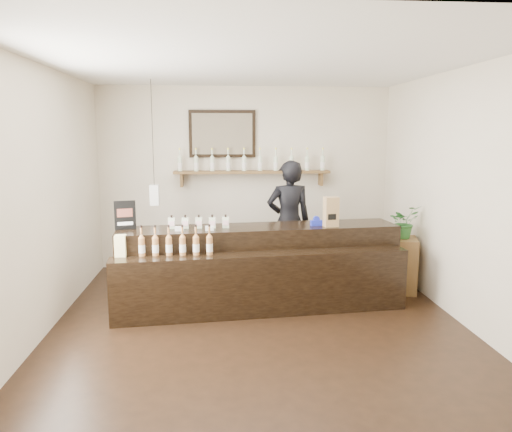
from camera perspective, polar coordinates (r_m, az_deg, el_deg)
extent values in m
plane|color=black|center=(5.71, 0.26, -12.02)|extent=(5.00, 5.00, 0.00)
plane|color=beige|center=(7.84, -1.26, 4.39)|extent=(4.50, 0.00, 4.50)
plane|color=beige|center=(2.91, 4.37, -4.25)|extent=(4.50, 0.00, 4.50)
plane|color=beige|center=(5.64, -23.18, 1.66)|extent=(0.00, 5.00, 5.00)
plane|color=beige|center=(5.98, 22.31, 2.12)|extent=(0.00, 5.00, 5.00)
plane|color=white|center=(5.36, 0.28, 17.07)|extent=(5.00, 5.00, 0.00)
cube|color=brown|center=(7.71, -0.46, 5.05)|extent=(2.40, 0.25, 0.04)
cube|color=brown|center=(7.75, -8.49, 4.08)|extent=(0.04, 0.20, 0.20)
cube|color=brown|center=(7.90, 7.39, 4.21)|extent=(0.04, 0.20, 0.20)
cube|color=black|center=(7.77, -3.87, 9.35)|extent=(1.02, 0.04, 0.72)
cube|color=#43382B|center=(7.74, -3.87, 9.35)|extent=(0.92, 0.01, 0.62)
cube|color=white|center=(7.00, -11.52, 2.36)|extent=(0.12, 0.12, 0.28)
cylinder|color=black|center=(6.95, -11.75, 9.30)|extent=(0.01, 0.01, 1.41)
cylinder|color=silver|center=(7.70, -8.70, 5.85)|extent=(0.07, 0.07, 0.20)
cone|color=silver|center=(7.69, -8.72, 6.80)|extent=(0.07, 0.07, 0.05)
cylinder|color=silver|center=(7.69, -8.73, 7.24)|extent=(0.02, 0.02, 0.07)
cylinder|color=yellow|center=(7.69, -8.74, 7.59)|extent=(0.03, 0.03, 0.02)
cylinder|color=white|center=(7.70, -8.69, 5.70)|extent=(0.07, 0.07, 0.09)
cylinder|color=silver|center=(7.69, -6.87, 5.89)|extent=(0.07, 0.07, 0.20)
cone|color=silver|center=(7.68, -6.89, 6.83)|extent=(0.07, 0.07, 0.05)
cylinder|color=silver|center=(7.68, -6.90, 7.28)|extent=(0.02, 0.02, 0.07)
cylinder|color=yellow|center=(7.67, -6.90, 7.63)|extent=(0.03, 0.03, 0.02)
cylinder|color=white|center=(7.69, -6.87, 5.74)|extent=(0.07, 0.07, 0.09)
cylinder|color=silver|center=(7.68, -5.04, 5.92)|extent=(0.07, 0.07, 0.20)
cone|color=silver|center=(7.67, -5.05, 6.86)|extent=(0.07, 0.07, 0.05)
cylinder|color=silver|center=(7.67, -5.06, 7.31)|extent=(0.02, 0.02, 0.07)
cylinder|color=yellow|center=(7.67, -5.06, 7.66)|extent=(0.03, 0.03, 0.02)
cylinder|color=white|center=(7.68, -5.03, 5.76)|extent=(0.07, 0.07, 0.09)
cylinder|color=silver|center=(7.68, -3.20, 5.94)|extent=(0.07, 0.07, 0.20)
cone|color=silver|center=(7.67, -3.21, 6.88)|extent=(0.07, 0.07, 0.05)
cylinder|color=silver|center=(7.67, -3.22, 7.33)|extent=(0.02, 0.02, 0.07)
cylinder|color=yellow|center=(7.67, -3.22, 7.68)|extent=(0.03, 0.03, 0.02)
cylinder|color=white|center=(7.68, -3.20, 5.79)|extent=(0.07, 0.07, 0.09)
cylinder|color=silver|center=(7.69, -1.37, 5.95)|extent=(0.07, 0.07, 0.20)
cone|color=silver|center=(7.68, -1.38, 6.90)|extent=(0.07, 0.07, 0.05)
cylinder|color=silver|center=(7.68, -1.38, 7.35)|extent=(0.02, 0.02, 0.07)
cylinder|color=yellow|center=(7.68, -1.38, 7.70)|extent=(0.03, 0.03, 0.02)
cylinder|color=white|center=(7.69, -1.37, 5.80)|extent=(0.07, 0.07, 0.09)
cylinder|color=silver|center=(7.71, 0.45, 5.96)|extent=(0.07, 0.07, 0.20)
cone|color=silver|center=(7.70, 0.45, 6.91)|extent=(0.07, 0.07, 0.05)
cylinder|color=silver|center=(7.70, 0.45, 7.35)|extent=(0.02, 0.02, 0.07)
cylinder|color=yellow|center=(7.70, 0.45, 7.70)|extent=(0.03, 0.03, 0.02)
cylinder|color=white|center=(7.71, 0.45, 5.81)|extent=(0.07, 0.07, 0.09)
cylinder|color=silver|center=(7.73, 2.27, 5.97)|extent=(0.07, 0.07, 0.20)
cone|color=silver|center=(7.73, 2.27, 6.91)|extent=(0.07, 0.07, 0.05)
cylinder|color=silver|center=(7.72, 2.28, 7.35)|extent=(0.02, 0.02, 0.07)
cylinder|color=yellow|center=(7.72, 2.28, 7.70)|extent=(0.03, 0.03, 0.02)
cylinder|color=white|center=(7.73, 2.27, 5.82)|extent=(0.07, 0.07, 0.09)
cylinder|color=silver|center=(7.76, 4.07, 5.97)|extent=(0.07, 0.07, 0.20)
cone|color=silver|center=(7.76, 4.08, 6.90)|extent=(0.07, 0.07, 0.05)
cylinder|color=silver|center=(7.76, 4.08, 7.35)|extent=(0.02, 0.02, 0.07)
cylinder|color=yellow|center=(7.75, 4.09, 7.69)|extent=(0.03, 0.03, 0.02)
cylinder|color=white|center=(7.77, 4.07, 5.82)|extent=(0.07, 0.07, 0.09)
cylinder|color=silver|center=(7.80, 5.85, 5.96)|extent=(0.07, 0.07, 0.20)
cone|color=silver|center=(7.80, 5.87, 6.89)|extent=(0.07, 0.07, 0.05)
cylinder|color=silver|center=(7.80, 5.88, 7.33)|extent=(0.02, 0.02, 0.07)
cylinder|color=yellow|center=(7.79, 5.88, 7.68)|extent=(0.03, 0.03, 0.02)
cylinder|color=white|center=(7.81, 5.85, 5.81)|extent=(0.07, 0.07, 0.09)
cylinder|color=silver|center=(7.85, 7.62, 5.95)|extent=(0.07, 0.07, 0.20)
cone|color=silver|center=(7.85, 7.64, 6.87)|extent=(0.07, 0.07, 0.05)
cylinder|color=silver|center=(7.84, 7.65, 7.31)|extent=(0.02, 0.02, 0.07)
cylinder|color=yellow|center=(7.84, 7.66, 7.65)|extent=(0.03, 0.03, 0.02)
cylinder|color=white|center=(7.85, 7.61, 5.80)|extent=(0.07, 0.07, 0.09)
cube|color=black|center=(6.23, 0.38, -5.53)|extent=(3.48, 0.94, 0.96)
cube|color=black|center=(5.82, 0.76, -7.79)|extent=(3.45, 0.64, 0.73)
cube|color=white|center=(5.89, -8.77, -1.45)|extent=(0.10, 0.04, 0.05)
cube|color=white|center=(5.88, -5.33, -1.41)|extent=(0.10, 0.04, 0.05)
cube|color=#F6E896|center=(5.79, -15.19, -3.88)|extent=(0.12, 0.12, 0.12)
cube|color=#F6E896|center=(5.77, -15.24, -2.72)|extent=(0.12, 0.12, 0.12)
cube|color=silver|center=(6.06, -9.61, -0.80)|extent=(0.08, 0.08, 0.13)
cube|color=#F3BDC6|center=(6.02, -9.65, -0.87)|extent=(0.07, 0.00, 0.06)
cylinder|color=black|center=(6.05, -9.63, -0.05)|extent=(0.02, 0.02, 0.03)
cube|color=silver|center=(6.05, -8.09, -0.78)|extent=(0.08, 0.08, 0.13)
cube|color=#F3BDC6|center=(6.01, -8.11, -0.86)|extent=(0.07, 0.00, 0.06)
cylinder|color=black|center=(6.04, -8.10, -0.03)|extent=(0.02, 0.02, 0.03)
cube|color=silver|center=(6.04, -6.56, -0.76)|extent=(0.08, 0.08, 0.13)
cube|color=#F3BDC6|center=(6.00, -6.57, -0.84)|extent=(0.07, 0.00, 0.06)
cylinder|color=black|center=(6.03, -6.57, -0.01)|extent=(0.02, 0.02, 0.03)
cube|color=silver|center=(6.04, -5.03, -0.74)|extent=(0.08, 0.08, 0.13)
cube|color=#F3BDC6|center=(5.99, -5.03, -0.82)|extent=(0.07, 0.00, 0.06)
cylinder|color=black|center=(6.02, -5.04, 0.01)|extent=(0.02, 0.02, 0.03)
cube|color=silver|center=(6.04, -3.49, -0.72)|extent=(0.08, 0.08, 0.13)
cube|color=#F3BDC6|center=(5.99, -3.48, -0.80)|extent=(0.07, 0.00, 0.06)
cylinder|color=black|center=(6.03, -3.50, 0.03)|extent=(0.02, 0.02, 0.03)
cylinder|color=#AF713B|center=(5.74, -12.92, -3.47)|extent=(0.07, 0.07, 0.20)
cone|color=#AF713B|center=(5.72, -12.97, -2.23)|extent=(0.07, 0.07, 0.05)
cylinder|color=#AF713B|center=(5.71, -12.99, -1.64)|extent=(0.02, 0.02, 0.07)
cylinder|color=black|center=(5.70, -13.01, -1.17)|extent=(0.03, 0.03, 0.02)
cylinder|color=white|center=(5.75, -12.92, -3.67)|extent=(0.07, 0.07, 0.09)
cylinder|color=#AF713B|center=(5.72, -11.42, -3.46)|extent=(0.07, 0.07, 0.20)
cone|color=#AF713B|center=(5.70, -11.46, -2.22)|extent=(0.07, 0.07, 0.05)
cylinder|color=#AF713B|center=(5.69, -11.48, -1.62)|extent=(0.02, 0.02, 0.07)
cylinder|color=black|center=(5.68, -11.50, -1.16)|extent=(0.03, 0.03, 0.02)
cylinder|color=white|center=(5.73, -11.42, -3.66)|extent=(0.07, 0.07, 0.09)
cylinder|color=#AF713B|center=(5.71, -9.91, -3.45)|extent=(0.07, 0.07, 0.20)
cone|color=#AF713B|center=(5.68, -9.95, -2.20)|extent=(0.07, 0.07, 0.05)
cylinder|color=#AF713B|center=(5.67, -9.96, -1.61)|extent=(0.02, 0.02, 0.07)
cylinder|color=black|center=(5.66, -9.98, -1.14)|extent=(0.03, 0.03, 0.02)
cylinder|color=white|center=(5.71, -9.90, -3.65)|extent=(0.07, 0.07, 0.09)
cylinder|color=#AF713B|center=(5.69, -8.39, -3.44)|extent=(0.07, 0.07, 0.20)
cone|color=#AF713B|center=(5.67, -8.42, -2.19)|extent=(0.07, 0.07, 0.05)
cylinder|color=#AF713B|center=(5.66, -8.44, -1.59)|extent=(0.02, 0.02, 0.07)
cylinder|color=black|center=(5.65, -8.45, -1.12)|extent=(0.03, 0.03, 0.02)
cylinder|color=white|center=(5.70, -8.38, -3.64)|extent=(0.07, 0.07, 0.09)
cylinder|color=#AF713B|center=(5.69, -6.86, -3.42)|extent=(0.07, 0.07, 0.20)
cone|color=#AF713B|center=(5.66, -6.89, -2.17)|extent=(0.07, 0.07, 0.05)
cylinder|color=#AF713B|center=(5.65, -6.90, -1.57)|extent=(0.02, 0.02, 0.07)
cylinder|color=black|center=(5.64, -6.91, -1.11)|extent=(0.03, 0.03, 0.02)
cylinder|color=white|center=(5.69, -6.86, -3.62)|extent=(0.07, 0.07, 0.09)
cylinder|color=#AF713B|center=(5.68, -5.34, -3.41)|extent=(0.07, 0.07, 0.20)
cone|color=#AF713B|center=(5.66, -5.36, -2.15)|extent=(0.07, 0.07, 0.05)
cylinder|color=#AF713B|center=(5.64, -5.36, -1.56)|extent=(0.02, 0.02, 0.07)
cylinder|color=black|center=(5.63, -5.37, -1.09)|extent=(0.03, 0.03, 0.02)
cylinder|color=white|center=(5.69, -5.33, -3.61)|extent=(0.07, 0.07, 0.09)
cube|color=black|center=(6.09, -14.74, 0.09)|extent=(0.24, 0.08, 0.35)
cube|color=brown|center=(6.08, -14.77, 0.35)|extent=(0.17, 0.05, 0.10)
cube|color=white|center=(6.10, -14.72, -0.84)|extent=(0.17, 0.05, 0.04)
cube|color=#967048|center=(6.15, 8.57, 0.47)|extent=(0.18, 0.15, 0.36)
cube|color=black|center=(6.09, 8.69, -0.10)|extent=(0.10, 0.02, 0.07)
cube|color=#1B29BE|center=(6.21, 6.91, -0.79)|extent=(0.15, 0.07, 0.07)
cylinder|color=#1B29BE|center=(6.20, 6.92, -0.35)|extent=(0.08, 0.04, 0.08)
cube|color=brown|center=(6.95, 16.30, -5.35)|extent=(0.48, 0.57, 0.72)
imported|color=#286227|center=(6.83, 16.53, -0.64)|extent=(0.49, 0.46, 0.44)
imported|color=black|center=(7.01, 3.78, 0.26)|extent=(0.75, 0.53, 1.95)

